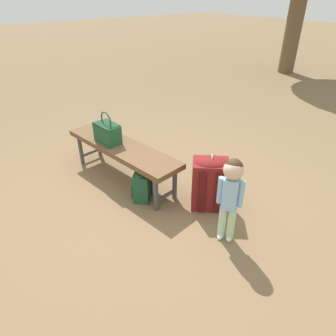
% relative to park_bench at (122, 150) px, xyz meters
% --- Properties ---
extents(ground_plane, '(40.00, 40.00, 0.00)m').
position_rel_park_bench_xyz_m(ground_plane, '(0.51, -0.02, -0.39)').
color(ground_plane, brown).
rests_on(ground_plane, ground).
extents(park_bench, '(1.64, 0.62, 0.45)m').
position_rel_park_bench_xyz_m(park_bench, '(0.00, 0.00, 0.00)').
color(park_bench, brown).
rests_on(park_bench, ground).
extents(handbag, '(0.34, 0.21, 0.37)m').
position_rel_park_bench_xyz_m(handbag, '(-0.17, -0.08, 0.18)').
color(handbag, '#1E4C2D').
rests_on(handbag, park_bench).
extents(child_standing, '(0.19, 0.17, 0.82)m').
position_rel_park_bench_xyz_m(child_standing, '(1.44, 0.23, 0.15)').
color(child_standing, '#B2D8B2').
rests_on(child_standing, ground).
extents(backpack_large, '(0.44, 0.44, 0.61)m').
position_rel_park_bench_xyz_m(backpack_large, '(0.98, 0.45, -0.09)').
color(backpack_large, maroon).
rests_on(backpack_large, ground).
extents(backpack_small, '(0.27, 0.27, 0.38)m').
position_rel_park_bench_xyz_m(backpack_small, '(0.47, -0.04, -0.21)').
color(backpack_small, '#1E4C2D').
rests_on(backpack_small, ground).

